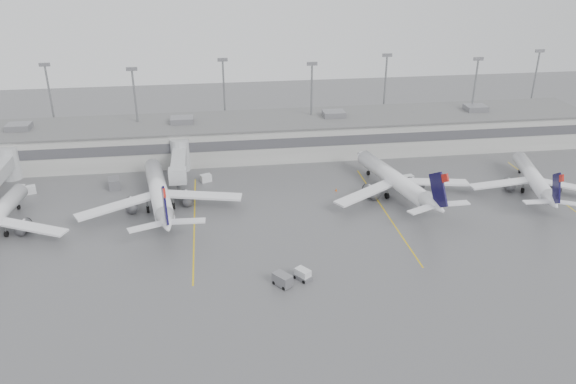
{
  "coord_description": "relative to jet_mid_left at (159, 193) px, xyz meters",
  "views": [
    {
      "loc": [
        -13.46,
        -65.99,
        46.21
      ],
      "look_at": [
        -0.66,
        24.0,
        5.0
      ],
      "focal_mm": 35.0,
      "sensor_mm": 36.0,
      "label": 1
    }
  ],
  "objects": [
    {
      "name": "jet_mid_right",
      "position": [
        45.34,
        -0.3,
        -0.12
      ],
      "size": [
        28.45,
        32.24,
        10.57
      ],
      "rotation": [
        0.0,
        0.0,
        0.22
      ],
      "color": "white",
      "rests_on": "ground"
    },
    {
      "name": "ground",
      "position": [
        23.76,
        -30.52,
        -3.41
      ],
      "size": [
        260.0,
        260.0,
        0.0
      ],
      "primitive_type": "plane",
      "color": "#57575A",
      "rests_on": "ground"
    },
    {
      "name": "baggage_cart",
      "position": [
        19.21,
        -28.16,
        -2.45
      ],
      "size": [
        3.03,
        3.27,
        1.84
      ],
      "rotation": [
        0.0,
        0.0,
        0.64
      ],
      "color": "slate",
      "rests_on": "ground"
    },
    {
      "name": "jet_mid_left",
      "position": [
        0.0,
        0.0,
        0.0
      ],
      "size": [
        29.85,
        33.71,
        10.96
      ],
      "rotation": [
        0.0,
        0.0,
        0.16
      ],
      "color": "white",
      "rests_on": "ground"
    },
    {
      "name": "gse_uld_c",
      "position": [
        49.96,
        5.79,
        -2.65
      ],
      "size": [
        2.38,
        1.82,
        1.51
      ],
      "primitive_type": "cube",
      "rotation": [
        0.0,
        0.0,
        0.2
      ],
      "color": "silver",
      "rests_on": "ground"
    },
    {
      "name": "cone_c",
      "position": [
        34.28,
        3.51,
        -3.09
      ],
      "size": [
        0.4,
        0.4,
        0.63
      ],
      "primitive_type": "cone",
      "color": "#E95A04",
      "rests_on": "ground"
    },
    {
      "name": "baggage_tug",
      "position": [
        22.41,
        -26.96,
        -2.75
      ],
      "size": [
        2.84,
        3.05,
        1.68
      ],
      "rotation": [
        0.0,
        0.0,
        0.64
      ],
      "color": "silver",
      "rests_on": "ground"
    },
    {
      "name": "terminal",
      "position": [
        23.76,
        27.46,
        0.77
      ],
      "size": [
        152.0,
        17.0,
        9.45
      ],
      "color": "#A0A09B",
      "rests_on": "ground"
    },
    {
      "name": "gse_uld_b",
      "position": [
        8.51,
        12.09,
        -2.64
      ],
      "size": [
        2.53,
        2.11,
        1.53
      ],
      "primitive_type": "cube",
      "rotation": [
        0.0,
        0.0,
        0.37
      ],
      "color": "silver",
      "rests_on": "ground"
    },
    {
      "name": "cone_b",
      "position": [
        0.96,
        6.97,
        -3.09
      ],
      "size": [
        0.39,
        0.39,
        0.63
      ],
      "primitive_type": "cone",
      "color": "#E95A04",
      "rests_on": "ground"
    },
    {
      "name": "light_masts",
      "position": [
        23.76,
        33.23,
        8.62
      ],
      "size": [
        142.4,
        8.0,
        20.6
      ],
      "color": "gray",
      "rests_on": "ground"
    },
    {
      "name": "jet_far_right",
      "position": [
        72.88,
        -2.54,
        -0.49
      ],
      "size": [
        25.04,
        28.44,
        9.4
      ],
      "rotation": [
        0.0,
        0.0,
        -0.26
      ],
      "color": "white",
      "rests_on": "ground"
    },
    {
      "name": "jet_bridge_left",
      "position": [
        -31.74,
        15.2,
        0.46
      ],
      "size": [
        4.0,
        17.2,
        7.0
      ],
      "color": "#ABAEB0",
      "rests_on": "ground"
    },
    {
      "name": "gse_uld_a",
      "position": [
        -26.09,
        10.94,
        -2.62
      ],
      "size": [
        2.58,
        2.14,
        1.57
      ],
      "primitive_type": "cube",
      "rotation": [
        0.0,
        0.0,
        0.34
      ],
      "color": "silver",
      "rests_on": "ground"
    },
    {
      "name": "gse_loader",
      "position": [
        -9.86,
        11.23,
        -2.34
      ],
      "size": [
        2.75,
        3.76,
        2.14
      ],
      "primitive_type": "cube",
      "rotation": [
        0.0,
        0.0,
        0.19
      ],
      "color": "slate",
      "rests_on": "ground"
    },
    {
      "name": "cone_d",
      "position": [
        73.33,
        3.74,
        -3.04
      ],
      "size": [
        0.46,
        0.46,
        0.73
      ],
      "primitive_type": "cone",
      "color": "#E95A04",
      "rests_on": "ground"
    },
    {
      "name": "stand_markings",
      "position": [
        23.76,
        -6.52,
        -3.4
      ],
      "size": [
        105.25,
        40.0,
        0.01
      ],
      "color": "#DDB50D",
      "rests_on": "ground"
    },
    {
      "name": "jet_bridge_right",
      "position": [
        3.26,
        15.2,
        0.46
      ],
      "size": [
        4.0,
        17.2,
        7.0
      ],
      "color": "#ABAEB0",
      "rests_on": "ground"
    }
  ]
}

